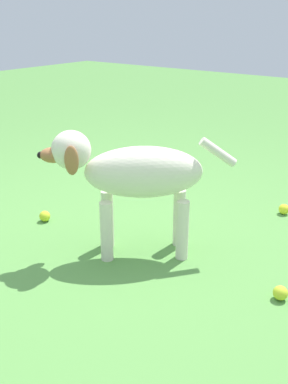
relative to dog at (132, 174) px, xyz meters
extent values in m
plane|color=#548C42|center=(-0.11, 0.03, -0.44)|extent=(14.00, 14.00, 0.00)
ellipsoid|color=silver|center=(0.04, 0.04, 0.01)|extent=(0.60, 0.55, 0.26)
cylinder|color=silver|center=(-0.06, -0.14, -0.28)|extent=(0.06, 0.06, 0.32)
cylinder|color=silver|center=(-0.15, -0.03, -0.28)|extent=(0.06, 0.06, 0.32)
cylinder|color=silver|center=(0.24, 0.10, -0.28)|extent=(0.06, 0.06, 0.32)
cylinder|color=silver|center=(0.15, 0.22, -0.28)|extent=(0.06, 0.06, 0.32)
ellipsoid|color=silver|center=(-0.23, -0.19, 0.13)|extent=(0.26, 0.26, 0.19)
ellipsoid|color=#9E663D|center=(-0.30, -0.24, 0.10)|extent=(0.16, 0.15, 0.08)
sphere|color=black|center=(-0.34, -0.28, 0.10)|extent=(0.03, 0.03, 0.03)
ellipsoid|color=#9E663D|center=(-0.16, -0.25, 0.10)|extent=(0.07, 0.07, 0.14)
ellipsoid|color=#9E663D|center=(-0.28, -0.11, 0.10)|extent=(0.07, 0.07, 0.14)
cylinder|color=silver|center=(0.33, 0.27, 0.11)|extent=(0.18, 0.16, 0.15)
sphere|color=yellow|center=(0.45, 0.95, -0.40)|extent=(0.07, 0.07, 0.07)
sphere|color=#C7DA2D|center=(-0.66, -0.03, -0.40)|extent=(0.07, 0.07, 0.07)
sphere|color=#C5D62F|center=(0.79, 0.06, -0.40)|extent=(0.07, 0.07, 0.07)
camera|label=1|loc=(1.34, -1.67, 0.76)|focal=42.75mm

